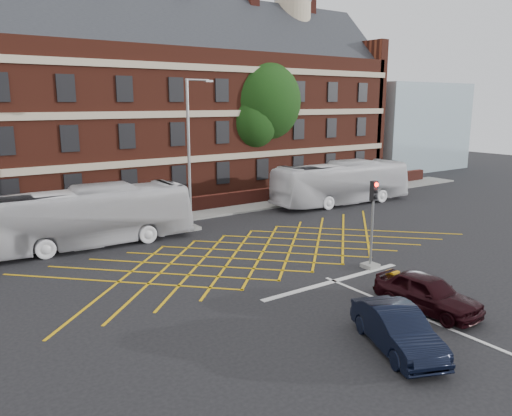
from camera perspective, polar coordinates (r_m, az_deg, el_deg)
ground at (r=25.44m, az=3.44°, el=-6.10°), size 120.00×120.00×0.00m
victorian_building at (r=43.67m, az=-14.76°, el=11.56°), size 51.00×12.17×20.40m
boundary_wall at (r=36.04m, az=-9.49°, el=0.09°), size 56.00×0.50×1.10m
far_pavement at (r=35.27m, az=-8.75°, el=-0.96°), size 60.00×3.00×0.12m
glass_block at (r=63.32m, az=16.07°, el=8.95°), size 14.00×10.00×10.00m
box_junction_hatching at (r=26.96m, az=0.79°, el=-5.01°), size 8.22×8.22×0.02m
stop_line at (r=22.96m, az=8.93°, el=-8.25°), size 8.00×0.30×0.02m
centre_line at (r=19.22m, az=22.83°, el=-13.25°), size 0.15×14.00×0.02m
bus_left at (r=29.16m, az=-19.04°, el=-0.99°), size 12.12×3.40×3.34m
bus_right at (r=39.83m, az=9.76°, el=2.84°), size 12.12×3.68×3.33m
car_navy at (r=17.26m, az=15.83°, el=-13.17°), size 2.97×4.48×1.40m
car_maroon at (r=20.55m, az=18.98°, el=-9.14°), size 1.86×4.30×1.44m
deciduous_tree at (r=45.09m, az=0.25°, el=11.41°), size 7.70×7.51×11.70m
traffic_light_near at (r=24.59m, az=13.09°, el=-2.76°), size 0.70×0.70×4.27m
street_lamp at (r=31.23m, az=-7.50°, el=3.29°), size 2.25×1.00×9.27m
utility_cabinet at (r=21.97m, az=15.29°, el=-8.16°), size 0.42×0.41×0.98m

